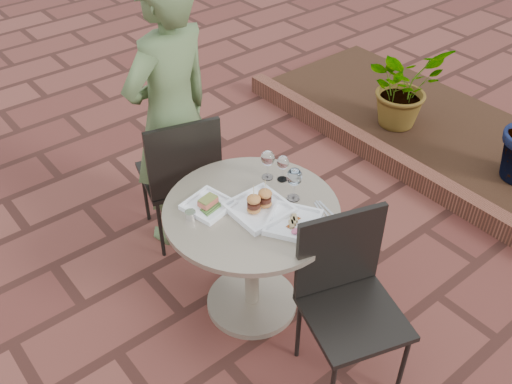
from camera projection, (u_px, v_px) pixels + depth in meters
ground at (240, 280)px, 3.47m from camera, size 60.00×60.00×0.00m
cafe_table at (252, 244)px, 3.03m from camera, size 0.90×0.90×0.73m
chair_far at (181, 171)px, 3.43m from camera, size 0.54×0.54×0.93m
chair_near at (347, 289)px, 2.69m from camera, size 0.56×0.56×0.93m
diner at (172, 117)px, 3.31m from camera, size 0.70×0.53×1.73m
plate_salmon at (208, 205)px, 2.87m from camera, size 0.25×0.25×0.06m
plate_sliders at (259, 206)px, 2.84m from camera, size 0.28×0.28×0.18m
plate_tuna at (293, 222)px, 2.77m from camera, size 0.34×0.34×0.03m
wine_glass_right at (294, 178)px, 2.85m from camera, size 0.08×0.08×0.19m
wine_glass_mid at (268, 159)px, 3.00m from camera, size 0.07×0.07×0.17m
wine_glass_far at (283, 163)px, 2.99m from camera, size 0.06×0.06×0.15m
steel_ramekin at (191, 215)px, 2.80m from camera, size 0.07×0.07×0.04m
cutlery_set at (324, 211)px, 2.85m from camera, size 0.12×0.19×0.00m
planter_curb at (379, 154)px, 4.40m from camera, size 0.12×3.00×0.15m
mulch_bed at (435, 128)px, 4.77m from camera, size 1.30×3.00×0.06m
potted_plant_a at (403, 86)px, 4.57m from camera, size 0.69×0.62×0.68m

